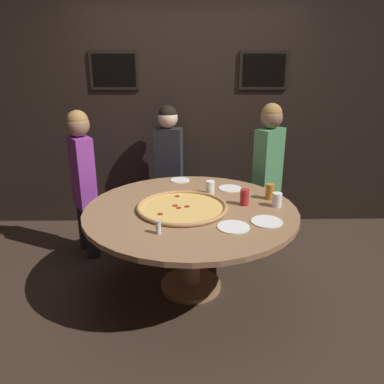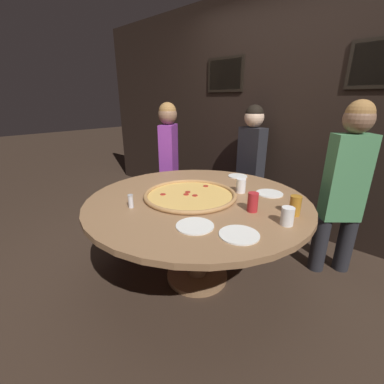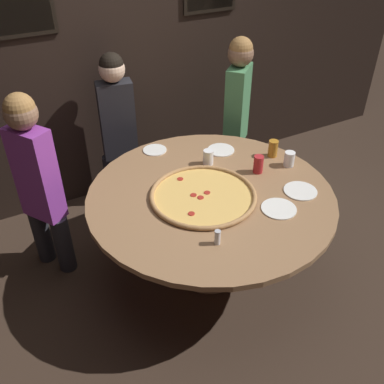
% 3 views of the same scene
% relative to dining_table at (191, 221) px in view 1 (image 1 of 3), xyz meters
% --- Properties ---
extents(ground_plane, '(24.00, 24.00, 0.00)m').
position_rel_dining_table_xyz_m(ground_plane, '(0.00, 0.00, -0.62)').
color(ground_plane, '#38281E').
extents(back_wall, '(6.40, 0.08, 2.60)m').
position_rel_dining_table_xyz_m(back_wall, '(0.00, 1.46, 0.68)').
color(back_wall, black).
rests_on(back_wall, ground_plane).
extents(dining_table, '(1.71, 1.71, 0.74)m').
position_rel_dining_table_xyz_m(dining_table, '(0.00, 0.00, 0.00)').
color(dining_table, '#936B47').
rests_on(dining_table, ground_plane).
extents(giant_pizza, '(0.73, 0.73, 0.03)m').
position_rel_dining_table_xyz_m(giant_pizza, '(-0.07, -0.01, 0.13)').
color(giant_pizza, '#EAB75B').
rests_on(giant_pizza, dining_table).
extents(drink_cup_near_left, '(0.08, 0.08, 0.11)m').
position_rel_dining_table_xyz_m(drink_cup_near_left, '(0.70, 0.03, 0.17)').
color(drink_cup_near_left, white).
rests_on(drink_cup_near_left, dining_table).
extents(drink_cup_near_right, '(0.07, 0.07, 0.13)m').
position_rel_dining_table_xyz_m(drink_cup_near_right, '(0.68, 0.20, 0.18)').
color(drink_cup_near_right, '#BC7A23').
rests_on(drink_cup_near_right, dining_table).
extents(drink_cup_by_shaker, '(0.08, 0.08, 0.12)m').
position_rel_dining_table_xyz_m(drink_cup_by_shaker, '(0.18, 0.34, 0.18)').
color(drink_cup_by_shaker, white).
rests_on(drink_cup_by_shaker, dining_table).
extents(drink_cup_front_edge, '(0.07, 0.07, 0.13)m').
position_rel_dining_table_xyz_m(drink_cup_front_edge, '(0.44, 0.06, 0.18)').
color(drink_cup_front_edge, '#B22328').
rests_on(drink_cup_front_edge, dining_table).
extents(white_plate_right_side, '(0.23, 0.23, 0.01)m').
position_rel_dining_table_xyz_m(white_plate_right_side, '(0.30, -0.37, 0.12)').
color(white_plate_right_side, white).
rests_on(white_plate_right_side, dining_table).
extents(white_plate_far_back, '(0.19, 0.19, 0.01)m').
position_rel_dining_table_xyz_m(white_plate_far_back, '(-0.10, 0.72, 0.12)').
color(white_plate_far_back, white).
rests_on(white_plate_far_back, dining_table).
extents(white_plate_left_side, '(0.22, 0.22, 0.01)m').
position_rel_dining_table_xyz_m(white_plate_left_side, '(0.37, 0.47, 0.12)').
color(white_plate_left_side, white).
rests_on(white_plate_left_side, dining_table).
extents(white_plate_near_front, '(0.23, 0.23, 0.01)m').
position_rel_dining_table_xyz_m(white_plate_near_front, '(0.56, -0.28, 0.12)').
color(white_plate_near_front, white).
rests_on(white_plate_near_front, dining_table).
extents(condiment_shaker, '(0.04, 0.04, 0.10)m').
position_rel_dining_table_xyz_m(condiment_shaker, '(-0.23, -0.46, 0.17)').
color(condiment_shaker, silver).
rests_on(condiment_shaker, dining_table).
extents(diner_far_right, '(0.30, 0.37, 1.44)m').
position_rel_dining_table_xyz_m(diner_far_right, '(-1.02, 0.64, 0.19)').
color(diner_far_right, '#232328').
rests_on(diner_far_right, ground_plane).
extents(diner_centre_back, '(0.37, 0.21, 1.41)m').
position_rel_dining_table_xyz_m(diner_centre_back, '(-0.23, 1.19, 0.18)').
color(diner_centre_back, '#232328').
rests_on(diner_centre_back, ground_plane).
extents(diner_far_left, '(0.36, 0.34, 1.47)m').
position_rel_dining_table_xyz_m(diner_far_left, '(0.81, 0.90, 0.21)').
color(diner_far_left, '#232328').
rests_on(diner_far_left, ground_plane).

